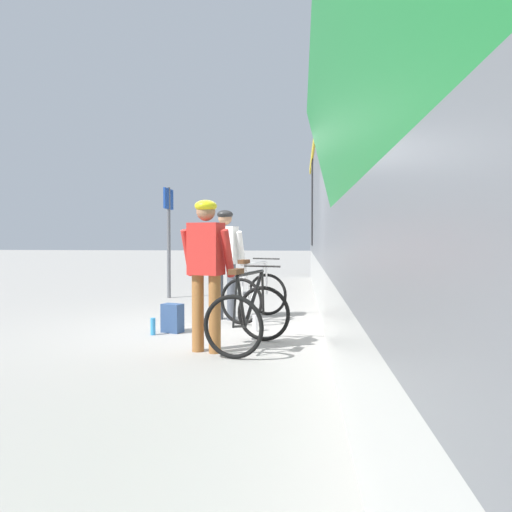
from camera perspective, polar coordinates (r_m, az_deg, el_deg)
The scene contains 10 objects.
ground_plane at distance 7.48m, azimuth -4.10°, elevation -8.15°, with size 80.00×80.00×0.00m, color gray.
train_car at distance 7.04m, azimuth 19.94°, elevation 7.14°, with size 3.25×20.03×3.88m.
cyclist_near_in_red at distance 5.96m, azimuth -5.54°, elevation -0.60°, with size 0.66×0.43×1.76m.
cyclist_far_in_white at distance 8.27m, azimuth -3.43°, elevation 0.19°, with size 0.66×0.41×1.76m.
bicycle_near_black at distance 6.14m, azimuth -0.75°, elevation -6.64°, with size 0.96×1.22×0.99m.
bicycle_far_white at distance 8.30m, azimuth -0.13°, elevation -4.31°, with size 1.02×1.24×0.99m.
backpack_on_platform at distance 7.33m, azimuth -9.24°, elevation -6.80°, with size 0.28×0.18×0.40m, color navy.
water_bottle_near_the_bikes at distance 7.33m, azimuth -0.09°, elevation -7.45°, with size 0.07×0.07×0.23m, color silver.
water_bottle_by_the_backpack at distance 7.20m, azimuth -11.34°, elevation -7.66°, with size 0.07×0.07×0.23m, color #338CCC.
platform_sign_post at distance 11.33m, azimuth -9.65°, elevation 3.59°, with size 0.08×0.70×2.40m.
Camera 1 is at (1.17, -7.27, 1.35)m, focal length 36.12 mm.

